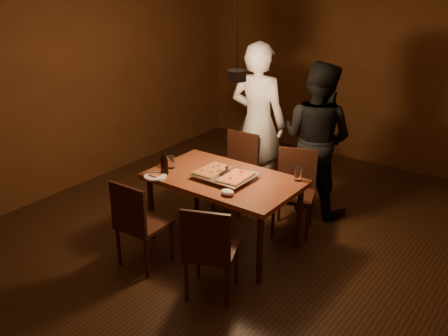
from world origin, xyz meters
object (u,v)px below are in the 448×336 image
Objects in this scene: dining_table at (224,184)px; diner_dark at (317,139)px; beer_bottle_a at (164,162)px; chair_far_left at (238,163)px; beer_bottle_b at (165,164)px; chair_far_right at (295,183)px; plate_slice at (155,176)px; diner_white at (258,123)px; chair_near_left at (137,217)px; pizza_tray at (225,176)px; pendant_lamp at (237,74)px; chair_near_right at (209,244)px.

diner_dark is (0.37, 1.28, 0.20)m from dining_table.
chair_far_left is at bearing 83.46° from beer_bottle_a.
beer_bottle_a is at bearing -142.66° from beer_bottle_b.
chair_far_right reaches higher than plate_slice.
chair_far_right is 2.38× the size of beer_bottle_b.
beer_bottle_a reaches higher than chair_far_right.
plate_slice is 0.12× the size of diner_white.
chair_near_left is at bearing -74.86° from beer_bottle_a.
beer_bottle_a reaches higher than pizza_tray.
pendant_lamp is at bearing 77.43° from diner_dark.
chair_near_right is (0.85, -1.65, 0.00)m from chair_far_left.
beer_bottle_a is 1.47m from diner_white.
plate_slice is (-0.17, 0.44, 0.22)m from chair_near_left.
beer_bottle_b reaches higher than chair_far_left.
chair_far_left is at bearing 84.00° from beer_bottle_b.
chair_far_right is 0.49× the size of pendant_lamp.
chair_far_right reaches higher than dining_table.
chair_far_left is at bearing 88.84° from chair_near_left.
beer_bottle_a is 1.14m from pendant_lamp.
diner_white is at bearing 89.53° from chair_near_right.
pendant_lamp is (0.60, 0.54, 1.00)m from plate_slice.
beer_bottle_b is 0.12× the size of diner_white.
diner_white is at bearing 111.39° from pendant_lamp.
chair_far_right is at bearing 46.94° from beer_bottle_a.
chair_near_right is 0.50× the size of pendant_lamp.
chair_far_right is 0.65m from diner_dark.
beer_bottle_b is at bearing -151.46° from dining_table.
chair_far_left is 0.96m from diner_dark.
beer_bottle_b is (-0.55, -0.27, 0.09)m from pizza_tray.
diner_white reaches higher than chair_far_right.
pizza_tray is 1.00m from pendant_lamp.
pendant_lamp reaches higher than diner_dark.
pendant_lamp reaches higher than chair_far_left.
beer_bottle_b reaches higher than chair_near_left.
beer_bottle_b is at bearing 26.63° from chair_far_right.
pizza_tray is 2.16× the size of beer_bottle_a.
chair_far_left is 1.48m from pendant_lamp.
chair_far_left reaches higher than pizza_tray.
diner_dark is at bearing 78.60° from pizza_tray.
diner_dark is (0.35, 1.29, 0.10)m from pizza_tray.
diner_dark is 1.48m from pendant_lamp.
pizza_tray reaches higher than dining_table.
dining_table is at bearing 28.75° from beer_bottle_a.
chair_near_left is 2.04m from diner_white.
chair_far_left and chair_near_left have the same top height.
beer_bottle_a is at bearing 26.53° from chair_far_right.
chair_far_right is at bearing 60.96° from chair_near_left.
diner_white reaches higher than chair_near_left.
pendant_lamp is at bearing 120.06° from chair_far_left.
chair_far_left is 0.83m from chair_far_right.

